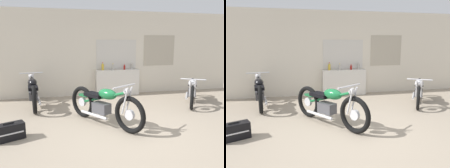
# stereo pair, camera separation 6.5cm
# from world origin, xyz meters

# --- Properties ---
(ground_plane) EXTENTS (24.00, 24.00, 0.00)m
(ground_plane) POSITION_xyz_m (0.00, 0.00, 0.00)
(ground_plane) COLOR gray
(wall_back) EXTENTS (10.00, 0.07, 2.80)m
(wall_back) POSITION_xyz_m (0.03, 3.53, 1.40)
(wall_back) COLOR beige
(wall_back) RESTS_ON ground_plane
(sill_counter) EXTENTS (1.47, 0.28, 0.86)m
(sill_counter) POSITION_xyz_m (0.64, 3.35, 0.43)
(sill_counter) COLOR silver
(sill_counter) RESTS_ON ground_plane
(bottle_leftmost) EXTENTS (0.08, 0.08, 0.26)m
(bottle_leftmost) POSITION_xyz_m (0.14, 3.37, 0.98)
(bottle_leftmost) COLOR gold
(bottle_leftmost) RESTS_ON sill_counter
(bottle_left_center) EXTENTS (0.07, 0.07, 0.22)m
(bottle_left_center) POSITION_xyz_m (0.48, 3.30, 0.96)
(bottle_left_center) COLOR #B7B2A8
(bottle_left_center) RESTS_ON sill_counter
(bottle_center) EXTENTS (0.06, 0.06, 0.18)m
(bottle_center) POSITION_xyz_m (0.88, 3.33, 0.94)
(bottle_center) COLOR maroon
(bottle_center) RESTS_ON sill_counter
(bottle_right_center) EXTENTS (0.07, 0.07, 0.26)m
(bottle_right_center) POSITION_xyz_m (1.16, 3.38, 0.98)
(bottle_right_center) COLOR #B7B2A8
(bottle_right_center) RESTS_ON sill_counter
(motorcycle_black) EXTENTS (0.65, 2.04, 0.90)m
(motorcycle_black) POSITION_xyz_m (-1.98, 2.46, 0.43)
(motorcycle_black) COLOR black
(motorcycle_black) RESTS_ON ground_plane
(motorcycle_silver) EXTENTS (1.19, 1.78, 0.81)m
(motorcycle_silver) POSITION_xyz_m (2.51, 1.83, 0.40)
(motorcycle_silver) COLOR black
(motorcycle_silver) RESTS_ON ground_plane
(motorcycle_green) EXTENTS (1.29, 1.84, 0.93)m
(motorcycle_green) POSITION_xyz_m (-0.35, 0.71, 0.44)
(motorcycle_green) COLOR black
(motorcycle_green) RESTS_ON ground_plane
(hard_case_black) EXTENTS (0.58, 0.43, 0.33)m
(hard_case_black) POSITION_xyz_m (-2.17, 0.32, 0.15)
(hard_case_black) COLOR black
(hard_case_black) RESTS_ON ground_plane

